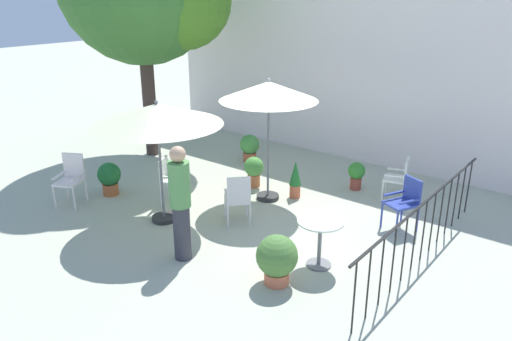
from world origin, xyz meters
name	(u,v)px	position (x,y,z in m)	size (l,w,h in m)	color
ground_plane	(255,206)	(0.00, 0.00, 0.00)	(60.00, 60.00, 0.00)	#B2B59E
villa_facade	(355,71)	(0.00, 3.75, 2.09)	(10.76, 0.30, 4.17)	white
terrace_railing	(425,220)	(3.23, 0.00, 0.68)	(0.03, 4.75, 1.01)	black
patio_umbrella_0	(269,93)	(-0.01, 0.42, 2.11)	(1.84, 1.84, 2.37)	#2D2D2D
patio_umbrella_1	(157,115)	(-0.88, -1.50, 1.92)	(2.21, 2.21, 2.18)	#2D2D2D
cafe_table_0	(320,235)	(2.10, -1.10, 0.51)	(0.68, 0.68, 0.74)	silver
patio_chair_0	(238,197)	(0.25, -0.78, 0.52)	(0.61, 0.61, 0.92)	silver
patio_chair_1	(170,176)	(-1.40, -0.86, 0.52)	(0.60, 0.61, 0.88)	white
patio_chair_2	(71,176)	(-2.82, -2.07, 0.55)	(0.61, 0.63, 0.97)	white
patio_chair_3	(405,200)	(2.58, 0.85, 0.53)	(0.59, 0.62, 0.91)	#2F419E
patio_chair_4	(400,176)	(2.00, 1.98, 0.49)	(0.53, 0.53, 0.85)	white
potted_plant_0	(250,147)	(-1.71, 1.95, 0.36)	(0.47, 0.48, 0.65)	#B05838
potted_plant_1	(254,169)	(-0.63, 0.75, 0.38)	(0.41, 0.41, 0.64)	#B8633A
potted_plant_2	(356,174)	(1.11, 1.94, 0.34)	(0.35, 0.35, 0.58)	#974333
potted_plant_3	(277,258)	(1.88, -1.88, 0.40)	(0.59, 0.59, 0.73)	#CF6D4A
potted_plant_4	(295,178)	(0.36, 0.81, 0.40)	(0.24, 0.24, 0.76)	#BE5D3C
potted_plant_5	(109,177)	(-2.61, -1.38, 0.38)	(0.46, 0.46, 0.67)	#AC5A31
standing_person	(180,202)	(0.34, -2.21, 0.94)	(0.45, 0.45, 1.80)	#33333D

